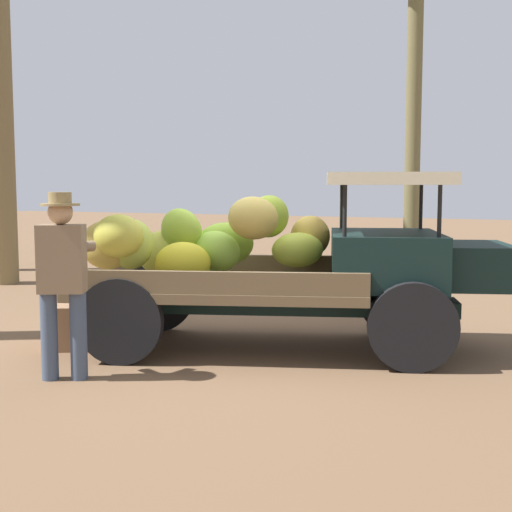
% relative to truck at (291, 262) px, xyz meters
% --- Properties ---
extents(ground_plane, '(60.00, 60.00, 0.00)m').
position_rel_truck_xyz_m(ground_plane, '(-0.73, 0.17, -0.93)').
color(ground_plane, brown).
extents(truck, '(4.66, 2.84, 1.86)m').
position_rel_truck_xyz_m(truck, '(0.00, 0.00, 0.00)').
color(truck, black).
rests_on(truck, ground).
extents(farmer, '(0.57, 0.54, 1.68)m').
position_rel_truck_xyz_m(farmer, '(-1.45, -1.90, 0.02)').
color(farmer, '#435068').
rests_on(farmer, ground).
extents(wooden_crate, '(0.71, 0.73, 0.47)m').
position_rel_truck_xyz_m(wooden_crate, '(-2.19, -0.85, -0.70)').
color(wooden_crate, '#886346').
rests_on(wooden_crate, ground).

